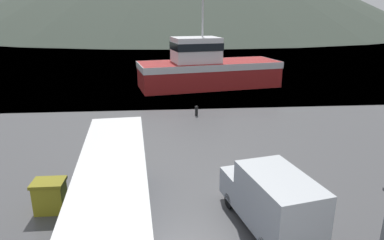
{
  "coord_description": "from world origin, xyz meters",
  "views": [
    {
      "loc": [
        1.96,
        -4.23,
        8.47
      ],
      "look_at": [
        3.64,
        16.08,
        2.0
      ],
      "focal_mm": 32.0,
      "sensor_mm": 36.0,
      "label": 1
    }
  ],
  "objects_px": {
    "tour_bus": "(114,206)",
    "storage_bin": "(50,196)",
    "fishing_boat": "(207,68)",
    "delivery_van": "(271,199)"
  },
  "relations": [
    {
      "from": "delivery_van",
      "to": "storage_bin",
      "type": "xyz_separation_m",
      "value": [
        -9.27,
        2.07,
        -0.61
      ]
    },
    {
      "from": "tour_bus",
      "to": "fishing_boat",
      "type": "bearing_deg",
      "value": 71.4
    },
    {
      "from": "delivery_van",
      "to": "storage_bin",
      "type": "height_order",
      "value": "delivery_van"
    },
    {
      "from": "storage_bin",
      "to": "fishing_boat",
      "type": "bearing_deg",
      "value": 68.49
    },
    {
      "from": "tour_bus",
      "to": "storage_bin",
      "type": "relative_size",
      "value": 8.36
    },
    {
      "from": "tour_bus",
      "to": "fishing_boat",
      "type": "distance_m",
      "value": 29.42
    },
    {
      "from": "tour_bus",
      "to": "storage_bin",
      "type": "bearing_deg",
      "value": 132.45
    },
    {
      "from": "fishing_boat",
      "to": "delivery_van",
      "type": "bearing_deg",
      "value": -13.16
    },
    {
      "from": "delivery_van",
      "to": "storage_bin",
      "type": "bearing_deg",
      "value": 155.13
    },
    {
      "from": "tour_bus",
      "to": "delivery_van",
      "type": "distance_m",
      "value": 6.12
    }
  ]
}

